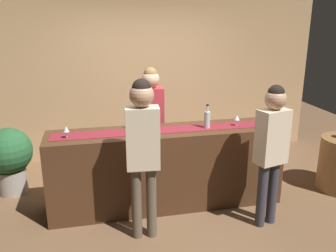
{
  "coord_description": "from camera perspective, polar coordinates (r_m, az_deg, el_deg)",
  "views": [
    {
      "loc": [
        -0.88,
        -4.06,
        2.32
      ],
      "look_at": [
        0.02,
        0.0,
        1.05
      ],
      "focal_mm": 38.48,
      "sensor_mm": 36.0,
      "label": 1
    }
  ],
  "objects": [
    {
      "name": "wine_glass_near_customer",
      "position": [
        4.57,
        10.87,
        1.26
      ],
      "size": [
        0.07,
        0.07,
        0.14
      ],
      "color": "silver",
      "rests_on": "bar_counter"
    },
    {
      "name": "wine_glass_far_end",
      "position": [
        4.19,
        -15.84,
        -0.54
      ],
      "size": [
        0.07,
        0.07,
        0.14
      ],
      "color": "silver",
      "rests_on": "bar_counter"
    },
    {
      "name": "bar_counter",
      "position": [
        4.54,
        -0.21,
        -6.66
      ],
      "size": [
        2.88,
        0.6,
        1.0
      ],
      "primitive_type": "cube",
      "color": "#472B19",
      "rests_on": "ground"
    },
    {
      "name": "potted_plant_tall",
      "position": [
        5.28,
        -23.86,
        -4.4
      ],
      "size": [
        0.62,
        0.62,
        0.91
      ],
      "color": "#9E9389",
      "rests_on": "ground"
    },
    {
      "name": "customer_browsing",
      "position": [
        3.67,
        -4.03,
        -2.68
      ],
      "size": [
        0.36,
        0.24,
        1.75
      ],
      "rotation": [
        0.0,
        0.0,
        -0.08
      ],
      "color": "brown",
      "rests_on": "ground"
    },
    {
      "name": "bartender",
      "position": [
        4.88,
        -2.7,
        1.78
      ],
      "size": [
        0.35,
        0.24,
        1.69
      ],
      "rotation": [
        0.0,
        0.0,
        3.07
      ],
      "color": "#26262B",
      "rests_on": "ground"
    },
    {
      "name": "back_wall",
      "position": [
        6.09,
        -4.07,
        8.74
      ],
      "size": [
        6.0,
        0.12,
        2.9
      ],
      "primitive_type": "cube",
      "color": "tan",
      "rests_on": "ground"
    },
    {
      "name": "counter_runner_cloth",
      "position": [
        4.36,
        -0.21,
        -0.6
      ],
      "size": [
        2.74,
        0.28,
        0.01
      ],
      "primitive_type": "cube",
      "color": "maroon",
      "rests_on": "bar_counter"
    },
    {
      "name": "wine_bottle_amber",
      "position": [
        4.33,
        -5.09,
        0.72
      ],
      "size": [
        0.07,
        0.07,
        0.3
      ],
      "color": "brown",
      "rests_on": "bar_counter"
    },
    {
      "name": "wine_bottle_clear",
      "position": [
        4.43,
        6.21,
        1.05
      ],
      "size": [
        0.07,
        0.07,
        0.3
      ],
      "color": "#B2C6C1",
      "rests_on": "bar_counter"
    },
    {
      "name": "ground_plane",
      "position": [
        4.76,
        -0.2,
        -12.18
      ],
      "size": [
        10.0,
        10.0,
        0.0
      ],
      "primitive_type": "plane",
      "color": "brown"
    },
    {
      "name": "wine_glass_mid_counter",
      "position": [
        4.28,
        -2.04,
        0.47
      ],
      "size": [
        0.07,
        0.07,
        0.14
      ],
      "color": "silver",
      "rests_on": "bar_counter"
    },
    {
      "name": "customer_sipping",
      "position": [
        4.09,
        16.11,
        -2.48
      ],
      "size": [
        0.38,
        0.28,
        1.64
      ],
      "rotation": [
        0.0,
        0.0,
        0.26
      ],
      "color": "#33333D",
      "rests_on": "ground"
    }
  ]
}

